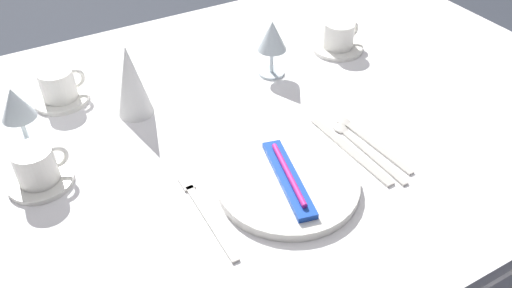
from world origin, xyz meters
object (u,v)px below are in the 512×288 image
napkin_folded (131,81)px  coffee_cup_far (58,84)px  wine_glass_centre (16,107)px  dinner_plate (288,184)px  coffee_cup_right (339,35)px  toothbrush_package (288,178)px  spoon_soup (359,145)px  dinner_knife (352,152)px  coffee_cup_left (36,165)px  wine_glass_left (272,38)px  spoon_dessert (363,136)px  fork_outer (205,212)px

napkin_folded → coffee_cup_far: bearing=135.7°
coffee_cup_far → wine_glass_centre: size_ratio=0.75×
dinner_plate → coffee_cup_right: bearing=43.9°
toothbrush_package → spoon_soup: toothbrush_package is taller
dinner_plate → toothbrush_package: size_ratio=1.24×
dinner_knife → spoon_soup: (0.03, 0.01, 0.00)m
spoon_soup → coffee_cup_far: coffee_cup_far is taller
coffee_cup_left → wine_glass_centre: wine_glass_centre is taller
dinner_knife → wine_glass_centre: wine_glass_centre is taller
coffee_cup_left → wine_glass_left: bearing=12.0°
spoon_dessert → wine_glass_left: (-0.04, 0.31, 0.09)m
spoon_soup → coffee_cup_far: 0.67m
wine_glass_left → napkin_folded: (-0.34, 0.01, -0.01)m
dinner_plate → fork_outer: dinner_plate is taller
dinner_plate → coffee_cup_left: 0.46m
coffee_cup_right → napkin_folded: size_ratio=0.62×
spoon_soup → spoon_dessert: bearing=36.4°
spoon_dessert → coffee_cup_far: (-0.51, 0.44, 0.04)m
spoon_soup → coffee_cup_right: 0.40m
dinner_plate → coffee_cup_right: (0.39, 0.38, 0.03)m
dinner_knife → coffee_cup_left: size_ratio=2.43×
spoon_dessert → coffee_cup_left: 0.64m
spoon_soup → napkin_folded: napkin_folded is taller
coffee_cup_left → napkin_folded: (0.23, 0.13, 0.04)m
dinner_plate → spoon_dessert: dinner_plate is taller
fork_outer → coffee_cup_right: (0.56, 0.36, 0.04)m
fork_outer → spoon_soup: 0.35m
dinner_knife → coffee_cup_far: bearing=134.1°
spoon_soup → coffee_cup_far: size_ratio=2.19×
dinner_plate → wine_glass_centre: (-0.39, 0.37, 0.08)m
napkin_folded → coffee_cup_right: bearing=1.1°
napkin_folded → wine_glass_centre: bearing=179.2°
toothbrush_package → wine_glass_centre: size_ratio=1.58×
toothbrush_package → dinner_plate: bearing=-97.1°
dinner_knife → coffee_cup_far: (-0.46, 0.47, 0.04)m
dinner_plate → fork_outer: (-0.16, 0.02, -0.01)m
fork_outer → spoon_dessert: size_ratio=1.02×
toothbrush_package → napkin_folded: size_ratio=1.29×
spoon_soup → coffee_cup_left: coffee_cup_left is taller
spoon_soup → spoon_dessert: (0.02, 0.02, -0.00)m
dinner_plate → dinner_knife: 0.17m
dinner_plate → fork_outer: size_ratio=1.16×
dinner_plate → wine_glass_left: size_ratio=1.90×
toothbrush_package → coffee_cup_far: 0.58m
spoon_dessert → wine_glass_centre: (-0.61, 0.32, 0.09)m
wine_glass_centre → napkin_folded: bearing=-0.8°
toothbrush_package → spoon_dessert: 0.22m
coffee_cup_far → napkin_folded: napkin_folded is taller
toothbrush_package → coffee_cup_right: (0.39, 0.38, 0.02)m
coffee_cup_right → coffee_cup_far: (-0.69, 0.12, 0.00)m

